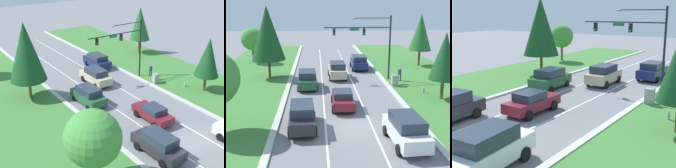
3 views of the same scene
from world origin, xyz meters
TOP-DOWN VIEW (x-y plane):
  - ground_plane at (0.00, 0.00)m, footprint 160.00×160.00m
  - curb_strip_left at (-5.65, 0.00)m, footprint 0.50×90.00m
  - lane_stripe_inner_left at (-1.80, 0.00)m, footprint 0.14×81.00m
  - lane_stripe_inner_right at (1.80, 0.00)m, footprint 0.14×81.00m
  - traffic_signal_mast at (4.11, 14.84)m, footprint 7.98×0.41m
  - forest_suv at (-3.47, 11.72)m, footprint 2.33×4.77m
  - navy_suv at (3.56, 21.12)m, footprint 2.31×4.82m
  - champagne_suv at (0.15, 16.05)m, footprint 2.24×4.93m
  - charcoal_suv at (-3.56, 0.17)m, footprint 2.24×4.95m
  - burgundy_sedan at (-0.12, 4.73)m, footprint 2.11×4.68m
  - utility_cabinet at (6.39, 11.61)m, footprint 0.70×0.60m
  - pedestrian at (7.52, 13.82)m, footprint 0.43×0.33m
  - fire_hydrant at (8.72, 8.65)m, footprint 0.34×0.20m
  - conifer_near_right_tree at (12.76, 22.73)m, footprint 3.27×3.27m
  - conifer_far_right_tree at (9.80, 6.53)m, footprint 2.87×2.87m
  - oak_far_left_tree at (-9.95, 0.01)m, footprint 4.13×4.13m
  - conifer_mid_left_tree at (-8.33, 16.67)m, footprint 4.13×4.13m

SIDE VIEW (x-z plane):
  - ground_plane at x=0.00m, z-range 0.00..0.00m
  - lane_stripe_inner_left at x=-1.80m, z-range 0.00..0.01m
  - lane_stripe_inner_right at x=1.80m, z-range 0.00..0.01m
  - curb_strip_left at x=-5.65m, z-range 0.00..0.15m
  - fire_hydrant at x=8.72m, z-range -0.01..0.69m
  - utility_cabinet at x=6.39m, z-range 0.00..1.32m
  - burgundy_sedan at x=-0.12m, z-range 0.03..1.68m
  - pedestrian at x=7.52m, z-range 0.09..1.78m
  - forest_suv at x=-3.47m, z-range 0.01..1.96m
  - navy_suv at x=3.56m, z-range 0.03..1.97m
  - charcoal_suv at x=-3.56m, z-range 0.04..2.05m
  - champagne_suv at x=0.15m, z-range 0.04..2.06m
  - oak_far_left_tree at x=-9.95m, z-range 1.00..7.14m
  - conifer_far_right_tree at x=9.80m, z-range 0.99..7.60m
  - conifer_near_right_tree at x=12.76m, z-range 1.16..8.75m
  - traffic_signal_mast at x=4.11m, z-range 1.31..9.07m
  - conifer_mid_left_tree at x=-8.33m, z-range 1.15..10.08m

